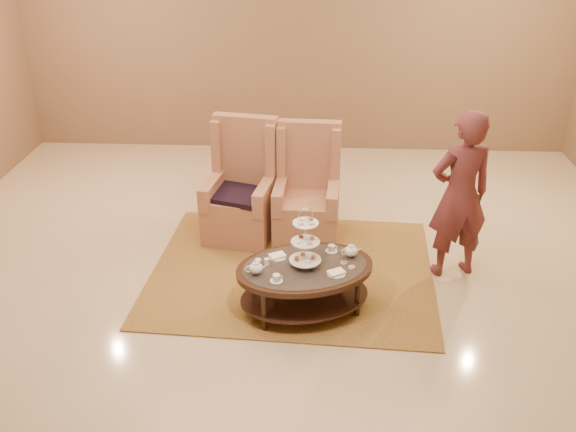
# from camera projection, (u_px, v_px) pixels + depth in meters

# --- Properties ---
(ground) EXTENTS (8.00, 8.00, 0.00)m
(ground) POSITION_uv_depth(u_px,v_px,m) (282.00, 292.00, 6.29)
(ground) COLOR beige
(ground) RESTS_ON ground
(ceiling) EXTENTS (8.00, 8.00, 0.02)m
(ceiling) POSITION_uv_depth(u_px,v_px,m) (282.00, 292.00, 6.29)
(ceiling) COLOR silver
(ceiling) RESTS_ON ground
(wall_back) EXTENTS (8.00, 0.04, 3.50)m
(wall_back) POSITION_uv_depth(u_px,v_px,m) (298.00, 31.00, 9.06)
(wall_back) COLOR #826347
(wall_back) RESTS_ON ground
(rug) EXTENTS (2.99, 2.55, 0.02)m
(rug) POSITION_uv_depth(u_px,v_px,m) (292.00, 270.00, 6.64)
(rug) COLOR olive
(rug) RESTS_ON ground
(tea_table) EXTENTS (1.47, 1.22, 1.06)m
(tea_table) POSITION_uv_depth(u_px,v_px,m) (305.00, 274.00, 5.87)
(tea_table) COLOR black
(tea_table) RESTS_ON ground
(armchair_left) EXTENTS (0.83, 0.85, 1.34)m
(armchair_left) POSITION_uv_depth(u_px,v_px,m) (242.00, 197.00, 7.18)
(armchair_left) COLOR #B17253
(armchair_left) RESTS_ON ground
(armchair_right) EXTENTS (0.74, 0.76, 1.29)m
(armchair_right) POSITION_uv_depth(u_px,v_px,m) (307.00, 200.00, 7.15)
(armchair_right) COLOR #B17253
(armchair_right) RESTS_ON ground
(person) EXTENTS (0.72, 0.57, 1.74)m
(person) POSITION_uv_depth(u_px,v_px,m) (460.00, 195.00, 6.24)
(person) COLOR #5C272A
(person) RESTS_ON ground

